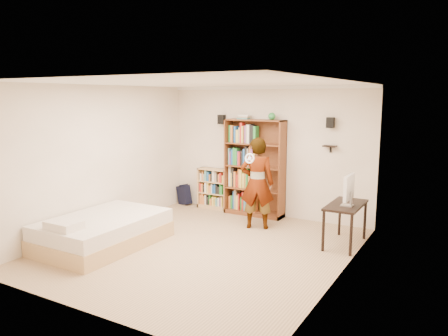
# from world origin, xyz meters

# --- Properties ---
(ground) EXTENTS (4.50, 5.00, 0.01)m
(ground) POSITION_xyz_m (0.00, 0.00, 0.00)
(ground) COLOR tan
(ground) RESTS_ON ground
(room_shell) EXTENTS (4.52, 5.02, 2.71)m
(room_shell) POSITION_xyz_m (0.00, 0.00, 1.76)
(room_shell) COLOR white
(room_shell) RESTS_ON ground
(crown_molding) EXTENTS (4.50, 5.00, 0.06)m
(crown_molding) POSITION_xyz_m (0.00, 0.00, 2.67)
(crown_molding) COLOR white
(crown_molding) RESTS_ON room_shell
(speaker_left) EXTENTS (0.14, 0.12, 0.20)m
(speaker_left) POSITION_xyz_m (-1.05, 2.40, 2.00)
(speaker_left) COLOR black
(speaker_left) RESTS_ON room_shell
(speaker_right) EXTENTS (0.14, 0.12, 0.20)m
(speaker_right) POSITION_xyz_m (1.35, 2.40, 2.00)
(speaker_right) COLOR black
(speaker_right) RESTS_ON room_shell
(wall_shelf) EXTENTS (0.25, 0.16, 0.02)m
(wall_shelf) POSITION_xyz_m (1.35, 2.41, 1.55)
(wall_shelf) COLOR black
(wall_shelf) RESTS_ON room_shell
(tall_bookshelf) EXTENTS (1.28, 0.37, 2.02)m
(tall_bookshelf) POSITION_xyz_m (-0.20, 2.31, 1.01)
(tall_bookshelf) COLOR brown
(tall_bookshelf) RESTS_ON ground
(low_bookshelf) EXTENTS (0.72, 0.27, 0.90)m
(low_bookshelf) POSITION_xyz_m (-1.24, 2.36, 0.45)
(low_bookshelf) COLOR tan
(low_bookshelf) RESTS_ON ground
(computer_desk) EXTENTS (0.52, 1.04, 0.71)m
(computer_desk) POSITION_xyz_m (1.97, 1.37, 0.36)
(computer_desk) COLOR black
(computer_desk) RESTS_ON ground
(imac) EXTENTS (0.16, 0.53, 0.52)m
(imac) POSITION_xyz_m (2.02, 1.25, 0.97)
(imac) COLOR silver
(imac) RESTS_ON computer_desk
(daybed) EXTENTS (1.37, 2.11, 0.62)m
(daybed) POSITION_xyz_m (-1.54, -0.70, 0.31)
(daybed) COLOR silver
(daybed) RESTS_ON ground
(person) EXTENTS (0.75, 0.62, 1.74)m
(person) POSITION_xyz_m (0.26, 1.50, 0.87)
(person) COLOR black
(person) RESTS_ON ground
(wii_wheel) EXTENTS (0.19, 0.07, 0.20)m
(wii_wheel) POSITION_xyz_m (0.26, 1.17, 1.38)
(wii_wheel) COLOR silver
(wii_wheel) RESTS_ON person
(navy_bag) EXTENTS (0.38, 0.30, 0.46)m
(navy_bag) POSITION_xyz_m (-2.03, 2.34, 0.23)
(navy_bag) COLOR black
(navy_bag) RESTS_ON ground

